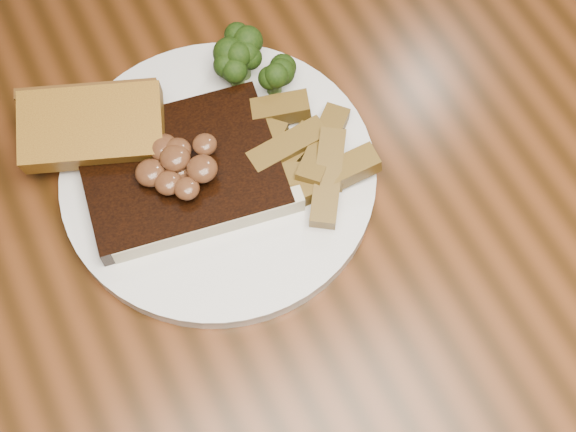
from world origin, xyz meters
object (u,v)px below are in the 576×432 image
dining_table (276,257)px  garlic_bread (97,140)px  chair_far (92,13)px  potato_wedges (293,150)px  steak (182,171)px  plate (219,176)px

dining_table → garlic_bread: size_ratio=12.96×
chair_far → garlic_bread: (-0.08, -0.40, 0.30)m
chair_far → potato_wedges: (0.08, -0.49, 0.30)m
chair_far → steak: chair_far is taller
chair_far → steak: 0.56m
dining_table → chair_far: size_ratio=1.86×
dining_table → steak: (-0.06, 0.07, 0.12)m
potato_wedges → plate: bearing=167.2°
dining_table → chair_far: 0.57m
dining_table → potato_wedges: bearing=46.3°
plate → garlic_bread: bearing=139.5°
plate → garlic_bread: 0.11m
dining_table → garlic_bread: garlic_bread is taller
garlic_bread → potato_wedges: 0.18m
dining_table → garlic_bread: bearing=131.0°
plate → dining_table: bearing=-64.1°
potato_wedges → chair_far: bearing=98.9°
dining_table → potato_wedges: potato_wedges is taller
chair_far → plate: bearing=89.1°
chair_far → steak: bearing=85.4°
plate → potato_wedges: potato_wedges is taller
dining_table → plate: size_ratio=5.65×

